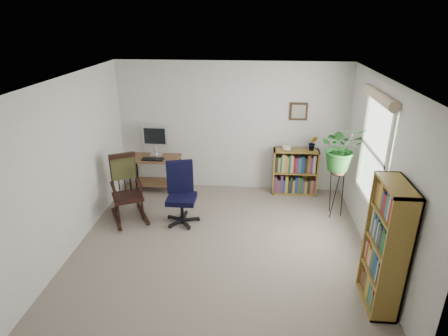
# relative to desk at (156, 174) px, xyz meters

# --- Properties ---
(floor) EXTENTS (4.20, 4.00, 0.00)m
(floor) POSITION_rel_desk_xyz_m (1.41, -1.70, -0.34)
(floor) COLOR gray
(floor) RESTS_ON ground
(ceiling) EXTENTS (4.20, 4.00, 0.00)m
(ceiling) POSITION_rel_desk_xyz_m (1.41, -1.70, 2.06)
(ceiling) COLOR silver
(ceiling) RESTS_ON ground
(wall_back) EXTENTS (4.20, 0.00, 2.40)m
(wall_back) POSITION_rel_desk_xyz_m (1.41, 0.30, 0.86)
(wall_back) COLOR silver
(wall_back) RESTS_ON ground
(wall_front) EXTENTS (4.20, 0.00, 2.40)m
(wall_front) POSITION_rel_desk_xyz_m (1.41, -3.70, 0.86)
(wall_front) COLOR silver
(wall_front) RESTS_ON ground
(wall_left) EXTENTS (0.00, 4.00, 2.40)m
(wall_left) POSITION_rel_desk_xyz_m (-0.69, -1.70, 0.86)
(wall_left) COLOR silver
(wall_left) RESTS_ON ground
(wall_right) EXTENTS (0.00, 4.00, 2.40)m
(wall_right) POSITION_rel_desk_xyz_m (3.51, -1.70, 0.86)
(wall_right) COLOR silver
(wall_right) RESTS_ON ground
(window) EXTENTS (0.12, 1.20, 1.50)m
(window) POSITION_rel_desk_xyz_m (3.47, -1.40, 1.06)
(window) COLOR white
(window) RESTS_ON wall_right
(desk) EXTENTS (0.93, 0.51, 0.67)m
(desk) POSITION_rel_desk_xyz_m (0.00, 0.00, 0.00)
(desk) COLOR brown
(desk) RESTS_ON floor
(monitor) EXTENTS (0.46, 0.16, 0.56)m
(monitor) POSITION_rel_desk_xyz_m (0.00, 0.14, 0.62)
(monitor) COLOR silver
(monitor) RESTS_ON desk
(keyboard) EXTENTS (0.40, 0.15, 0.02)m
(keyboard) POSITION_rel_desk_xyz_m (0.00, -0.12, 0.35)
(keyboard) COLOR black
(keyboard) RESTS_ON desk
(office_chair) EXTENTS (0.68, 0.68, 1.01)m
(office_chair) POSITION_rel_desk_xyz_m (0.72, -1.14, 0.17)
(office_chair) COLOR black
(office_chair) RESTS_ON floor
(rocking_chair) EXTENTS (0.95, 1.10, 1.10)m
(rocking_chair) POSITION_rel_desk_xyz_m (-0.18, -1.09, 0.21)
(rocking_chair) COLOR black
(rocking_chair) RESTS_ON floor
(low_bookshelf) EXTENTS (0.82, 0.27, 0.86)m
(low_bookshelf) POSITION_rel_desk_xyz_m (2.61, 0.12, 0.09)
(low_bookshelf) COLOR olive
(low_bookshelf) RESTS_ON floor
(tall_bookshelf) EXTENTS (0.29, 0.67, 1.54)m
(tall_bookshelf) POSITION_rel_desk_xyz_m (3.33, -2.74, 0.43)
(tall_bookshelf) COLOR olive
(tall_bookshelf) RESTS_ON floor
(plant_stand) EXTENTS (0.32, 0.32, 0.89)m
(plant_stand) POSITION_rel_desk_xyz_m (3.21, -0.68, 0.11)
(plant_stand) COLOR black
(plant_stand) RESTS_ON floor
(spider_plant) EXTENTS (1.69, 1.88, 1.46)m
(spider_plant) POSITION_rel_desk_xyz_m (3.21, -0.68, 1.22)
(spider_plant) COLOR #205C21
(spider_plant) RESTS_ON plant_stand
(potted_plant_small) EXTENTS (0.13, 0.24, 0.11)m
(potted_plant_small) POSITION_rel_desk_xyz_m (2.89, 0.13, 0.58)
(potted_plant_small) COLOR #205C21
(potted_plant_small) RESTS_ON low_bookshelf
(framed_picture) EXTENTS (0.32, 0.04, 0.32)m
(framed_picture) POSITION_rel_desk_xyz_m (2.61, 0.27, 1.20)
(framed_picture) COLOR black
(framed_picture) RESTS_ON wall_back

